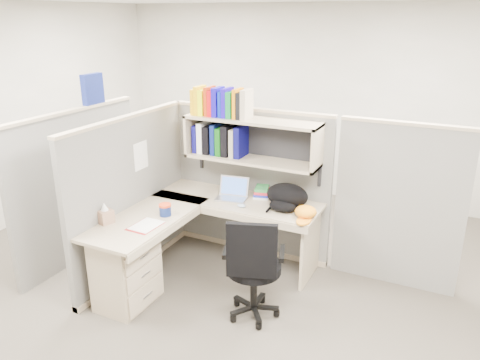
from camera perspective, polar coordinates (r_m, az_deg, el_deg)
The scene contains 14 objects.
ground at distance 4.72m, azimuth -3.49°, elevation -12.97°, with size 6.00×6.00×0.00m, color #353229.
room_shell at distance 4.09m, azimuth -3.96°, elevation 6.56°, with size 6.00×6.00×6.00m.
cubicle at distance 4.84m, azimuth -4.88°, elevation -0.17°, with size 3.79×1.84×1.95m.
desk at distance 4.49m, azimuth -10.02°, elevation -8.61°, with size 1.74×1.75×0.73m.
laptop at distance 4.80m, azimuth -1.09°, elevation -1.12°, with size 0.31×0.31×0.22m, color #ACACB1, non-canonical shape.
backpack at distance 4.58m, azimuth 5.54°, elevation -2.11°, with size 0.42×0.32×0.25m, color black, non-canonical shape.
orange_cap at distance 4.44m, azimuth 8.01°, elevation -3.85°, with size 0.21×0.24×0.11m, color orange, non-canonical shape.
snack_canister at distance 4.49m, azimuth -9.11°, elevation -3.58°, with size 0.12×0.12×0.11m.
tissue_box at distance 4.44m, azimuth -16.15°, elevation -3.86°, with size 0.12×0.12×0.20m, color #A1775B, non-canonical shape.
mouse at distance 4.64m, azimuth 0.18°, elevation -3.14°, with size 0.09×0.06×0.03m, color #95B0D4.
paper_cup at distance 4.99m, azimuth 0.01°, elevation -1.03°, with size 0.07×0.07×0.11m, color white.
book_stack at distance 4.90m, azimuth 2.68°, elevation -1.44°, with size 0.16×0.22×0.11m, color gray, non-canonical shape.
loose_paper at distance 4.34m, azimuth -11.34°, elevation -5.42°, with size 0.21×0.28×0.00m, color silver, non-canonical shape.
task_chair at distance 4.12m, azimuth 1.64°, elevation -12.50°, with size 0.57×0.53×0.99m.
Camera 1 is at (2.00, -3.45, 2.53)m, focal length 35.00 mm.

